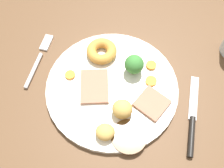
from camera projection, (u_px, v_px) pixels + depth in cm
name	position (u px, v px, depth cm)	size (l,w,h in cm)	color
dining_table	(99.00, 94.00, 59.99)	(120.00, 84.00, 3.60)	brown
dinner_plate	(112.00, 88.00, 58.00)	(29.08, 29.08, 1.40)	silver
gravy_pool	(129.00, 136.00, 51.93)	(7.23, 7.23, 0.30)	#563819
meat_slice_main	(152.00, 103.00, 55.02)	(6.07, 5.90, 0.80)	#9E664C
meat_slice_under	(94.00, 87.00, 56.80)	(8.14, 6.02, 0.80)	#9E664C
yorkshire_pudding	(102.00, 51.00, 60.35)	(7.00, 7.00, 2.33)	#C68938
roast_potato_left	(122.00, 109.00, 52.76)	(4.08, 4.23, 3.85)	tan
roast_potato_right	(105.00, 132.00, 51.03)	(3.52, 3.77, 2.84)	tan
carrot_coin_front	(151.00, 81.00, 57.70)	(2.52, 2.52, 0.48)	orange
carrot_coin_back	(70.00, 75.00, 58.39)	(2.26, 2.26, 0.55)	orange
carrot_coin_side	(151.00, 65.00, 59.52)	(2.30, 2.30, 0.66)	orange
broccoli_floret	(134.00, 65.00, 56.86)	(4.25, 4.25, 4.90)	#8CB766
fork	(39.00, 58.00, 61.99)	(2.09, 15.28, 0.90)	silver
knife	(192.00, 121.00, 54.54)	(2.67, 18.56, 1.20)	black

